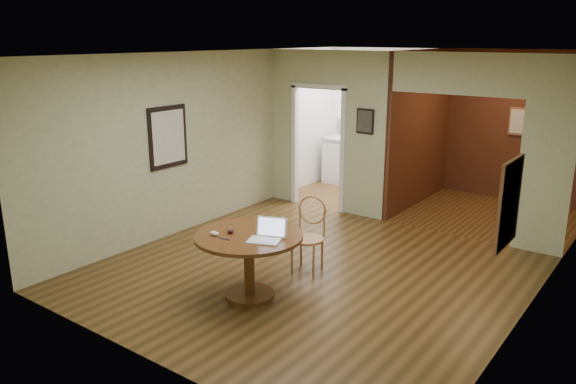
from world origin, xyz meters
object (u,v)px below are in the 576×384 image
Objects in this scene: dining_table at (249,251)px; open_laptop at (268,234)px; closed_laptop at (268,232)px; chair at (309,230)px.

dining_table is 0.39m from open_laptop.
open_laptop reaches higher than dining_table.
closed_laptop reaches higher than dining_table.
open_laptop is 1.33× the size of closed_laptop.
closed_laptop is at bearing 51.50° from dining_table.
open_laptop is at bearing -93.13° from chair.
chair reaches higher than closed_laptop.
chair is 2.41× the size of open_laptop.
open_laptop is at bearing -43.08° from closed_laptop.
dining_table is at bearing 156.32° from open_laptop.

